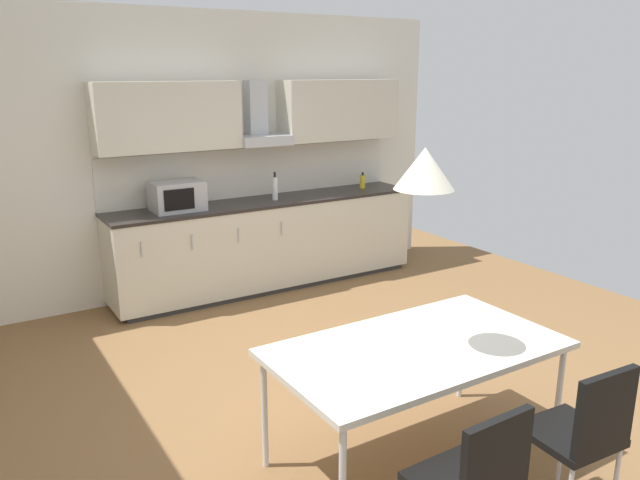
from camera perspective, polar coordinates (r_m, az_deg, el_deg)
ground_plane at (r=4.47m, az=1.54°, el=-14.70°), size 7.32×8.14×0.02m
wall_back at (r=6.42m, az=-12.16°, el=7.53°), size 5.86×0.10×2.80m
kitchen_counter at (r=6.57m, az=-4.74°, el=-0.27°), size 3.31×0.62×0.93m
backsplash_tile at (r=6.67m, az=-6.00°, el=6.23°), size 3.29×0.02×0.51m
upper_wall_cabinets at (r=6.46m, az=-5.53°, el=11.42°), size 3.29×0.40×0.64m
microwave at (r=6.07m, az=-12.93°, el=3.94°), size 0.48×0.35×0.28m
bottle_yellow at (r=7.09m, az=3.91°, el=5.37°), size 0.06×0.06×0.18m
bottle_white at (r=6.44m, az=-4.14°, el=4.77°), size 0.06×0.06×0.29m
dining_table at (r=3.61m, az=8.81°, el=-10.09°), size 1.65×0.91×0.73m
chair_near_right at (r=3.44m, az=23.03°, el=-15.53°), size 0.42×0.42×0.87m
chair_near_left at (r=2.94m, az=14.09°, el=-20.34°), size 0.41×0.41×0.87m
pendant_lamp at (r=3.30m, az=9.54°, el=6.46°), size 0.32×0.32×0.22m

